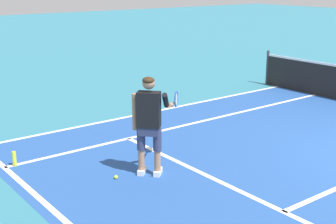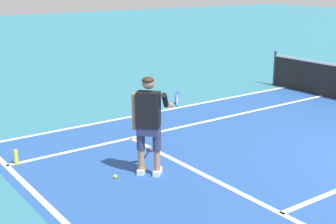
{
  "view_description": "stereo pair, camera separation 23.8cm",
  "coord_description": "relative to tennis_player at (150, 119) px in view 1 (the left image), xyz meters",
  "views": [
    {
      "loc": [
        3.92,
        -8.43,
        3.25
      ],
      "look_at": [
        -2.29,
        -3.67,
        1.05
      ],
      "focal_mm": 50.93,
      "sensor_mm": 36.0,
      "label": 1
    },
    {
      "loc": [
        4.06,
        -8.24,
        3.25
      ],
      "look_at": [
        -2.29,
        -3.67,
        1.05
      ],
      "focal_mm": 50.93,
      "sensor_mm": 36.0,
      "label": 2
    }
  ],
  "objects": [
    {
      "name": "line_service",
      "position": [
        2.3,
        0.72,
        -0.99
      ],
      "size": [
        8.23,
        0.1,
        0.01
      ],
      "primitive_type": "cube",
      "color": "white",
      "rests_on": "ground"
    },
    {
      "name": "line_singles_left",
      "position": [
        -1.81,
        2.61,
        -0.99
      ],
      "size": [
        0.1,
        9.02,
        0.01
      ],
      "primitive_type": "cube",
      "color": "white",
      "rests_on": "ground"
    },
    {
      "name": "line_doubles_left",
      "position": [
        -3.19,
        2.61,
        -0.99
      ],
      "size": [
        0.1,
        9.02,
        0.01
      ],
      "primitive_type": "cube",
      "color": "white",
      "rests_on": "ground"
    },
    {
      "name": "tennis_player",
      "position": [
        0.0,
        0.0,
        0.0
      ],
      "size": [
        0.71,
        1.17,
        1.71
      ],
      "color": "white",
      "rests_on": "ground"
    },
    {
      "name": "tennis_ball_near_feet",
      "position": [
        -0.18,
        -0.58,
        -0.96
      ],
      "size": [
        0.07,
        0.07,
        0.07
      ],
      "primitive_type": "sphere",
      "color": "#CCE02D",
      "rests_on": "ground"
    },
    {
      "name": "water_bottle",
      "position": [
        -1.78,
        -1.72,
        -0.85
      ],
      "size": [
        0.07,
        0.07,
        0.27
      ],
      "primitive_type": "cylinder",
      "color": "yellow",
      "rests_on": "ground"
    }
  ]
}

